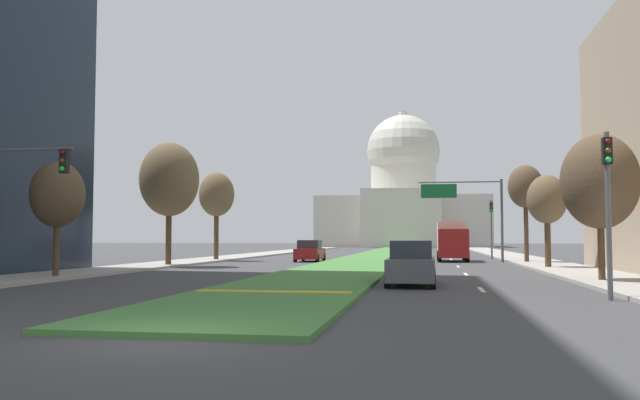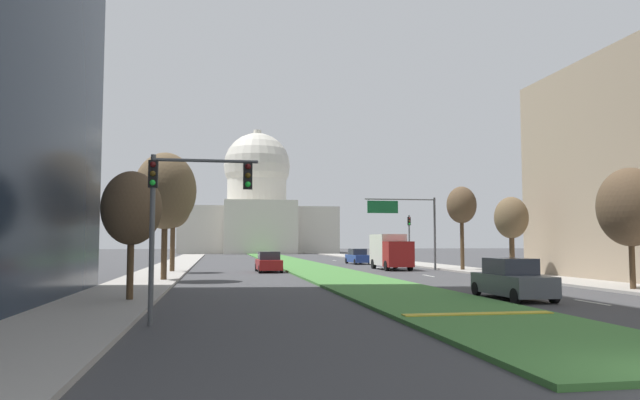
{
  "view_description": "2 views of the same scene",
  "coord_description": "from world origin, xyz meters",
  "px_view_note": "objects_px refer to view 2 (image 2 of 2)",
  "views": [
    {
      "loc": [
        5.0,
        -11.76,
        1.94
      ],
      "look_at": [
        -2.81,
        35.17,
        4.66
      ],
      "focal_mm": 36.6,
      "sensor_mm": 36.0,
      "label": 1
    },
    {
      "loc": [
        -8.49,
        -9.14,
        2.54
      ],
      "look_at": [
        0.21,
        40.81,
        6.16
      ],
      "focal_mm": 32.74,
      "sensor_mm": 36.0,
      "label": 2
    }
  ],
  "objects_px": {
    "street_tree_left_near": "(132,209)",
    "street_tree_left_mid": "(165,191)",
    "street_tree_right_mid": "(511,219)",
    "traffic_light_far_right": "(409,234)",
    "overhead_guide_sign": "(408,217)",
    "sedan_distant": "(358,257)",
    "street_tree_left_far": "(173,206)",
    "street_tree_right_near": "(630,207)",
    "box_truck_delivery": "(390,251)",
    "sedan_midblock": "(269,262)",
    "street_tree_right_far": "(462,206)",
    "sedan_lead_stopped": "(512,280)",
    "traffic_light_near_left": "(181,201)",
    "capitol_building": "(257,209)"
  },
  "relations": [
    {
      "from": "street_tree_right_near",
      "to": "sedan_midblock",
      "type": "xyz_separation_m",
      "value": [
        -16.54,
        22.13,
        -3.48
      ]
    },
    {
      "from": "capitol_building",
      "to": "street_tree_right_mid",
      "type": "bearing_deg",
      "value": -82.56
    },
    {
      "from": "street_tree_left_far",
      "to": "sedan_distant",
      "type": "xyz_separation_m",
      "value": [
        19.2,
        15.71,
        -4.57
      ]
    },
    {
      "from": "sedan_midblock",
      "to": "traffic_light_far_right",
      "type": "bearing_deg",
      "value": 27.7
    },
    {
      "from": "traffic_light_far_right",
      "to": "sedan_distant",
      "type": "distance_m",
      "value": 8.98
    },
    {
      "from": "box_truck_delivery",
      "to": "street_tree_right_mid",
      "type": "bearing_deg",
      "value": -67.07
    },
    {
      "from": "overhead_guide_sign",
      "to": "street_tree_right_near",
      "type": "relative_size",
      "value": 1.04
    },
    {
      "from": "traffic_light_far_right",
      "to": "box_truck_delivery",
      "type": "height_order",
      "value": "traffic_light_far_right"
    },
    {
      "from": "traffic_light_near_left",
      "to": "street_tree_left_near",
      "type": "distance_m",
      "value": 7.38
    },
    {
      "from": "overhead_guide_sign",
      "to": "sedan_distant",
      "type": "relative_size",
      "value": 1.42
    },
    {
      "from": "street_tree_left_far",
      "to": "sedan_midblock",
      "type": "xyz_separation_m",
      "value": [
        7.8,
        0.01,
        -4.58
      ]
    },
    {
      "from": "street_tree_left_near",
      "to": "street_tree_right_far",
      "type": "xyz_separation_m",
      "value": [
        24.19,
        21.9,
        1.7
      ]
    },
    {
      "from": "traffic_light_near_left",
      "to": "street_tree_left_mid",
      "type": "distance_m",
      "value": 19.89
    },
    {
      "from": "street_tree_right_far",
      "to": "box_truck_delivery",
      "type": "height_order",
      "value": "street_tree_right_far"
    },
    {
      "from": "street_tree_right_mid",
      "to": "traffic_light_far_right",
      "type": "bearing_deg",
      "value": 95.32
    },
    {
      "from": "capitol_building",
      "to": "street_tree_left_mid",
      "type": "height_order",
      "value": "capitol_building"
    },
    {
      "from": "traffic_light_far_right",
      "to": "capitol_building",
      "type": "bearing_deg",
      "value": 97.94
    },
    {
      "from": "street_tree_left_near",
      "to": "street_tree_right_far",
      "type": "relative_size",
      "value": 0.75
    },
    {
      "from": "street_tree_left_near",
      "to": "box_truck_delivery",
      "type": "bearing_deg",
      "value": 53.66
    },
    {
      "from": "traffic_light_far_right",
      "to": "street_tree_right_mid",
      "type": "height_order",
      "value": "street_tree_right_mid"
    },
    {
      "from": "traffic_light_near_left",
      "to": "street_tree_left_far",
      "type": "distance_m",
      "value": 30.43
    },
    {
      "from": "street_tree_left_near",
      "to": "street_tree_left_mid",
      "type": "distance_m",
      "value": 12.84
    },
    {
      "from": "sedan_midblock",
      "to": "sedan_distant",
      "type": "distance_m",
      "value": 19.41
    },
    {
      "from": "street_tree_left_far",
      "to": "street_tree_right_near",
      "type": "bearing_deg",
      "value": -42.27
    },
    {
      "from": "sedan_distant",
      "to": "street_tree_right_far",
      "type": "bearing_deg",
      "value": -73.58
    },
    {
      "from": "street_tree_left_far",
      "to": "sedan_lead_stopped",
      "type": "distance_m",
      "value": 29.91
    },
    {
      "from": "street_tree_left_mid",
      "to": "sedan_midblock",
      "type": "xyz_separation_m",
      "value": [
        7.51,
        10.63,
        -4.93
      ]
    },
    {
      "from": "street_tree_right_near",
      "to": "street_tree_left_near",
      "type": "bearing_deg",
      "value": -177.17
    },
    {
      "from": "sedan_lead_stopped",
      "to": "overhead_guide_sign",
      "type": "bearing_deg",
      "value": 81.46
    },
    {
      "from": "street_tree_left_far",
      "to": "traffic_light_far_right",
      "type": "bearing_deg",
      "value": 19.0
    },
    {
      "from": "capitol_building",
      "to": "street_tree_right_mid",
      "type": "height_order",
      "value": "capitol_building"
    },
    {
      "from": "street_tree_left_mid",
      "to": "street_tree_right_mid",
      "type": "distance_m",
      "value": 24.05
    },
    {
      "from": "overhead_guide_sign",
      "to": "street_tree_right_near",
      "type": "xyz_separation_m",
      "value": [
        4.0,
        -23.37,
        -0.4
      ]
    },
    {
      "from": "sedan_distant",
      "to": "street_tree_right_mid",
      "type": "bearing_deg",
      "value": -78.81
    },
    {
      "from": "street_tree_left_far",
      "to": "street_tree_left_near",
      "type": "bearing_deg",
      "value": -89.84
    },
    {
      "from": "street_tree_right_mid",
      "to": "street_tree_right_far",
      "type": "distance_m",
      "value": 8.66
    },
    {
      "from": "overhead_guide_sign",
      "to": "sedan_distant",
      "type": "xyz_separation_m",
      "value": [
        -1.13,
        14.47,
        -3.88
      ]
    },
    {
      "from": "street_tree_right_near",
      "to": "street_tree_left_far",
      "type": "height_order",
      "value": "street_tree_left_far"
    },
    {
      "from": "sedan_distant",
      "to": "sedan_midblock",
      "type": "bearing_deg",
      "value": -126.0
    },
    {
      "from": "sedan_lead_stopped",
      "to": "box_truck_delivery",
      "type": "distance_m",
      "value": 27.14
    },
    {
      "from": "street_tree_left_near",
      "to": "street_tree_right_far",
      "type": "distance_m",
      "value": 32.67
    },
    {
      "from": "overhead_guide_sign",
      "to": "street_tree_left_near",
      "type": "bearing_deg",
      "value": -129.53
    },
    {
      "from": "street_tree_right_near",
      "to": "box_truck_delivery",
      "type": "xyz_separation_m",
      "value": [
        -5.31,
        24.57,
        -2.61
      ]
    },
    {
      "from": "capitol_building",
      "to": "street_tree_right_near",
      "type": "bearing_deg",
      "value": -83.38
    },
    {
      "from": "capitol_building",
      "to": "sedan_distant",
      "type": "bearing_deg",
      "value": -84.01
    },
    {
      "from": "street_tree_right_near",
      "to": "street_tree_left_far",
      "type": "relative_size",
      "value": 0.87
    },
    {
      "from": "sedan_midblock",
      "to": "traffic_light_near_left",
      "type": "bearing_deg",
      "value": -99.9
    },
    {
      "from": "street_tree_right_mid",
      "to": "traffic_light_near_left",
      "type": "bearing_deg",
      "value": -136.98
    },
    {
      "from": "street_tree_right_far",
      "to": "sedan_lead_stopped",
      "type": "xyz_separation_m",
      "value": [
        -7.79,
        -23.13,
        -4.77
      ]
    },
    {
      "from": "street_tree_left_near",
      "to": "street_tree_left_far",
      "type": "distance_m",
      "value": 23.38
    }
  ]
}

